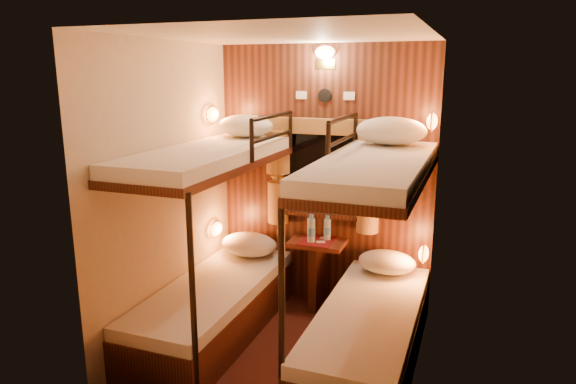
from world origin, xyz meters
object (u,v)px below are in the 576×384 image
at_px(bunk_right, 370,294).
at_px(bottle_left, 311,230).
at_px(bottle_right, 327,229).
at_px(table, 317,265).
at_px(bunk_left, 214,271).

xyz_separation_m(bunk_right, bottle_left, (-0.69, 0.73, 0.20)).
xyz_separation_m(bunk_right, bottle_right, (-0.57, 0.84, 0.19)).
distance_m(table, bottle_right, 0.35).
xyz_separation_m(table, bottle_right, (0.08, 0.06, 0.34)).
bearing_deg(bottle_right, bunk_left, -130.82).
bearing_deg(bunk_left, bottle_right, 49.18).
height_order(bunk_right, bottle_right, bunk_right).
relative_size(bunk_right, bottle_right, 8.11).
bearing_deg(table, bottle_left, -130.19).
distance_m(bunk_right, table, 1.02).
bearing_deg(bottle_right, bottle_left, -137.77).
height_order(bottle_left, bottle_right, bottle_left).
bearing_deg(bottle_right, table, -143.21).
xyz_separation_m(bunk_right, table, (-0.65, 0.78, -0.14)).
bearing_deg(table, bunk_left, -129.67).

